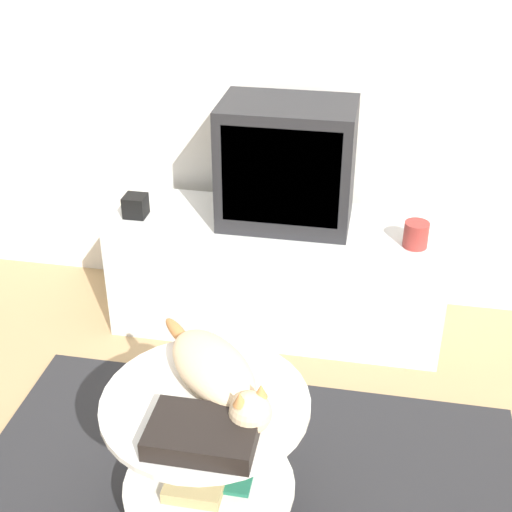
% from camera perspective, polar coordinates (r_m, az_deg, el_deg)
% --- Properties ---
extents(wall_back, '(8.00, 0.05, 2.60)m').
position_cam_1_polar(wall_back, '(2.95, 4.05, 19.47)').
color(wall_back, silver).
rests_on(wall_back, ground_plane).
extents(tv_stand, '(1.37, 0.45, 0.50)m').
position_cam_1_polar(tv_stand, '(3.04, 1.74, -1.41)').
color(tv_stand, silver).
rests_on(tv_stand, ground_plane).
extents(tv, '(0.52, 0.34, 0.49)m').
position_cam_1_polar(tv, '(2.82, 2.48, 7.37)').
color(tv, '#232326').
rests_on(tv, tv_stand).
extents(speaker, '(0.09, 0.09, 0.09)m').
position_cam_1_polar(speaker, '(2.98, -9.61, 3.98)').
color(speaker, black).
rests_on(speaker, tv_stand).
extents(mug, '(0.09, 0.09, 0.10)m').
position_cam_1_polar(mug, '(2.77, 12.68, 1.68)').
color(mug, '#99332D').
rests_on(mug, tv_stand).
extents(coffee_table, '(0.59, 0.59, 0.48)m').
position_cam_1_polar(coffee_table, '(2.14, -3.96, -14.99)').
color(coffee_table, '#B2B2B7').
rests_on(coffee_table, rug).
extents(dvd_box, '(0.28, 0.19, 0.06)m').
position_cam_1_polar(dvd_box, '(1.88, -4.30, -14.01)').
color(dvd_box, black).
rests_on(dvd_box, coffee_table).
extents(cat, '(0.42, 0.48, 0.14)m').
position_cam_1_polar(cat, '(2.02, -3.08, -9.35)').
color(cat, beige).
rests_on(cat, coffee_table).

